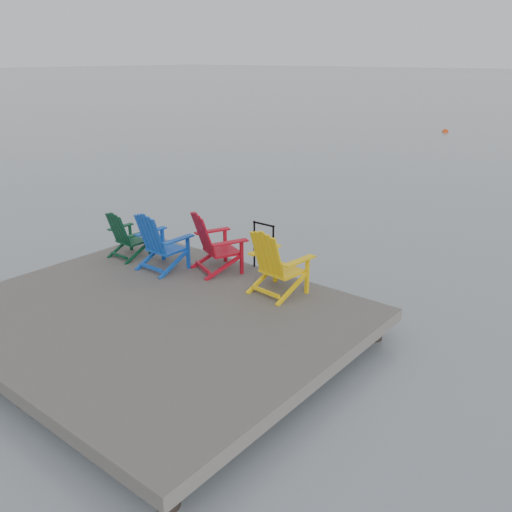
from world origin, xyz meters
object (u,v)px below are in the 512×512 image
Objects in this scene: chair_red at (215,242)px; chair_yellow at (276,262)px; chair_green at (126,234)px; buoy_b at (445,132)px; handrail at (264,242)px; chair_blue at (160,241)px.

chair_yellow reaches higher than chair_red.
chair_green is 26.33m from buoy_b.
chair_red is at bearing -136.53° from handrail.
chair_red reaches higher than chair_green.
chair_blue is 0.98× the size of chair_yellow.
chair_green is at bearing -154.65° from handrail.
chair_red is (0.83, 0.58, 0.01)m from chair_blue.
buoy_b is at bearing 99.97° from chair_blue.
handrail is 0.80× the size of chair_red.
chair_yellow reaches higher than chair_green.
chair_blue is 1.01m from chair_red.
handrail is 0.81× the size of chair_blue.
chair_red is 3.01× the size of buoy_b.
chair_red is (1.83, 0.56, 0.09)m from chair_green.
chair_red reaches higher than chair_blue.
chair_green is 1.92m from chair_red.
chair_yellow is (3.32, 0.45, 0.10)m from chair_green.
chair_blue is at bearing -141.19° from handrail.
buoy_b is (-5.32, 25.52, -1.07)m from chair_red.
chair_yellow reaches higher than handrail.
chair_green is 1.00m from chair_blue.
chair_red is at bearing 17.80° from chair_green.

